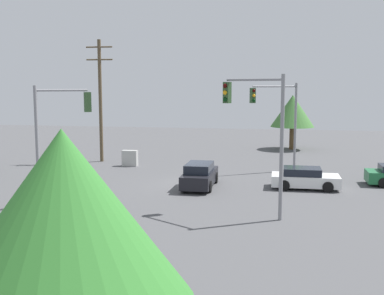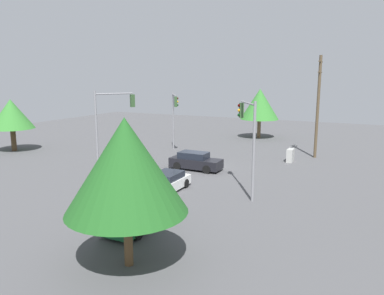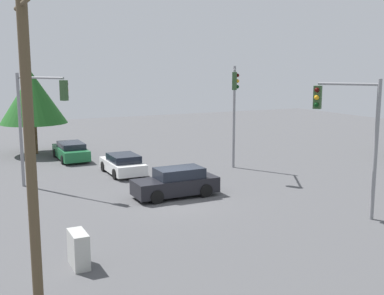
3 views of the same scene
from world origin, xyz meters
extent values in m
plane|color=#4C4C4F|center=(0.00, 0.00, 0.00)|extent=(80.00, 80.00, 0.00)
cube|color=silver|center=(7.09, 0.43, 0.51)|extent=(4.06, 1.89, 0.66)
cube|color=black|center=(6.88, 0.43, 1.06)|extent=(2.24, 1.66, 0.45)
cylinder|color=black|center=(8.35, 1.33, 0.32)|extent=(0.65, 0.22, 0.65)
cylinder|color=black|center=(8.35, -0.46, 0.32)|extent=(0.65, 0.22, 0.65)
cylinder|color=black|center=(5.83, 1.33, 0.32)|extent=(0.65, 0.22, 0.65)
cylinder|color=black|center=(5.83, -0.46, 0.32)|extent=(0.65, 0.22, 0.65)
cube|color=black|center=(0.67, -0.33, 0.59)|extent=(1.71, 4.47, 0.79)
cube|color=black|center=(0.67, -0.56, 1.26)|extent=(1.51, 2.46, 0.54)
cylinder|color=black|center=(-0.14, 1.05, 0.35)|extent=(0.22, 0.70, 0.70)
cylinder|color=black|center=(1.48, 1.05, 0.35)|extent=(0.22, 0.70, 0.70)
cylinder|color=black|center=(-0.14, -1.72, 0.35)|extent=(0.22, 0.70, 0.70)
cylinder|color=black|center=(1.48, -1.72, 0.35)|extent=(0.22, 0.70, 0.70)
cube|color=#1E6638|center=(13.25, 2.36, 0.54)|extent=(4.57, 1.82, 0.73)
cube|color=black|center=(13.02, 2.36, 1.10)|extent=(2.52, 1.60, 0.41)
cylinder|color=black|center=(14.66, 3.23, 0.31)|extent=(0.63, 0.22, 0.63)
cylinder|color=black|center=(14.66, 1.50, 0.31)|extent=(0.63, 0.22, 0.63)
cylinder|color=black|center=(11.83, 3.23, 0.31)|extent=(0.63, 0.22, 0.63)
cylinder|color=black|center=(11.83, 1.50, 0.31)|extent=(0.63, 0.22, 0.63)
cylinder|color=gray|center=(5.59, -6.88, 3.39)|extent=(0.18, 0.18, 6.79)
cylinder|color=gray|center=(4.23, -6.05, 6.54)|extent=(2.79, 1.77, 0.12)
cube|color=#2D4C28|center=(2.86, -5.21, 5.91)|extent=(0.44, 0.42, 1.05)
sphere|color=#360503|center=(2.77, -5.36, 6.25)|extent=(0.22, 0.22, 0.22)
sphere|color=orange|center=(2.77, -5.36, 5.91)|extent=(0.22, 0.22, 0.22)
sphere|color=black|center=(2.77, -5.36, 5.58)|extent=(0.22, 0.22, 0.22)
cylinder|color=gray|center=(-6.71, -6.66, 3.13)|extent=(0.18, 0.18, 6.27)
cylinder|color=gray|center=(-5.63, -5.89, 6.02)|extent=(2.23, 1.63, 0.12)
cube|color=#2D4C28|center=(-4.55, -5.13, 5.39)|extent=(0.44, 0.43, 1.05)
sphere|color=#360503|center=(-4.65, -4.99, 5.73)|extent=(0.22, 0.22, 0.22)
sphere|color=orange|center=(-4.65, -4.99, 5.39)|extent=(0.22, 0.22, 0.22)
sphere|color=black|center=(-4.65, -4.99, 5.06)|extent=(0.22, 0.22, 0.22)
cylinder|color=gray|center=(6.58, 6.54, 3.22)|extent=(0.18, 0.18, 6.43)
cylinder|color=gray|center=(5.07, 5.59, 6.18)|extent=(3.08, 2.00, 0.12)
cube|color=#2D4C28|center=(3.56, 4.64, 5.56)|extent=(0.44, 0.42, 1.05)
sphere|color=#360503|center=(3.65, 4.50, 5.89)|extent=(0.22, 0.22, 0.22)
sphere|color=orange|center=(3.65, 4.50, 5.56)|extent=(0.22, 0.22, 0.22)
sphere|color=black|center=(3.65, 4.50, 5.22)|extent=(0.22, 0.22, 0.22)
cylinder|color=brown|center=(-8.99, 8.14, 4.96)|extent=(0.28, 0.28, 9.91)
cylinder|color=brown|center=(-8.99, 8.14, 9.31)|extent=(2.20, 0.12, 0.12)
cylinder|color=brown|center=(-8.99, 8.14, 8.31)|extent=(2.20, 0.12, 0.12)
cube|color=#B2B2AD|center=(-5.98, 6.34, 0.62)|extent=(1.18, 0.53, 1.23)
cylinder|color=brown|center=(16.92, 4.30, 1.20)|extent=(0.37, 0.37, 2.40)
cone|color=#1E561E|center=(16.92, 4.30, 4.36)|extent=(5.10, 5.10, 3.94)
cylinder|color=#4C3823|center=(1.85, -21.60, 1.22)|extent=(0.54, 0.54, 2.43)
cone|color=#337A2D|center=(1.85, -21.60, 4.00)|extent=(4.60, 4.60, 3.14)
cylinder|color=brown|center=(-18.40, -0.34, 1.23)|extent=(0.47, 0.47, 2.46)
cone|color=#337A2D|center=(-18.40, -0.34, 4.42)|extent=(4.94, 4.94, 3.93)
camera|label=1|loc=(5.52, -29.20, 6.30)|focal=45.00mm
camera|label=2|loc=(28.98, 13.25, 7.92)|focal=35.00mm
camera|label=3|loc=(-21.72, 9.81, 6.85)|focal=45.00mm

